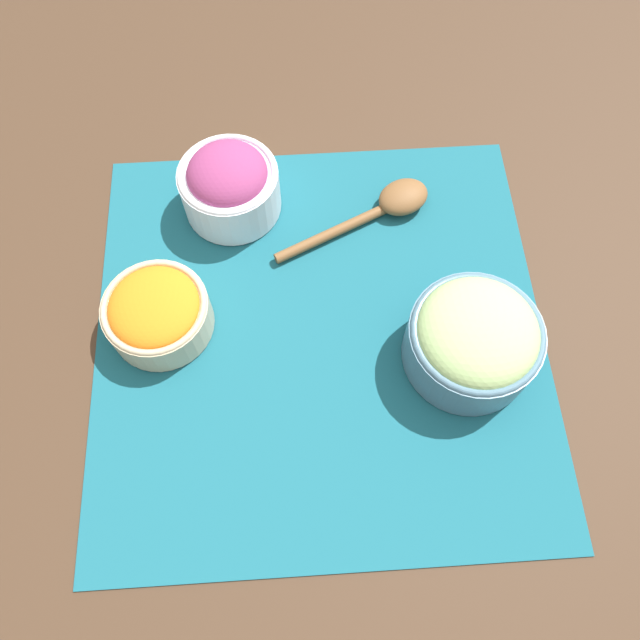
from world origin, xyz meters
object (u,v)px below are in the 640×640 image
object	(u,v)px
carrot_bowl	(157,312)
cucumber_bowl	(474,339)
onion_bowl	(229,184)
wooden_spoon	(388,205)

from	to	relation	value
carrot_bowl	cucumber_bowl	xyz separation A→B (m)	(-0.06, -0.32, 0.01)
onion_bowl	cucumber_bowl	world-z (taller)	cucumber_bowl
cucumber_bowl	carrot_bowl	bearing A→B (deg)	80.01
wooden_spoon	onion_bowl	bearing A→B (deg)	84.02
carrot_bowl	onion_bowl	xyz separation A→B (m)	(0.15, -0.08, 0.01)
carrot_bowl	cucumber_bowl	size ratio (longest dim) A/B	0.82
onion_bowl	cucumber_bowl	bearing A→B (deg)	-130.31
cucumber_bowl	wooden_spoon	world-z (taller)	cucumber_bowl
cucumber_bowl	wooden_spoon	size ratio (longest dim) A/B	0.70
onion_bowl	wooden_spoon	size ratio (longest dim) A/B	0.59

